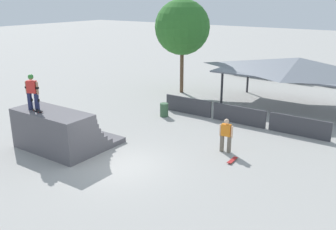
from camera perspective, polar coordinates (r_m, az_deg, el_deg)
The scene contains 13 objects.
ground_plane at distance 17.02m, azimuth -7.35°, elevation -7.68°, with size 160.00×160.00×0.00m, color #A3A09B.
quarter_pipe_ramp at distance 19.20m, azimuth -16.20°, elevation -2.48°, with size 4.22×3.74×2.00m.
skater_on_deck at distance 18.93m, azimuth -20.01°, elevation 3.66°, with size 0.75×0.42×1.75m.
skateboard_on_deck at distance 18.81m, azimuth -19.23°, elevation 0.66°, with size 0.79×0.33×0.09m.
bystander_walking at distance 18.19m, azimuth 8.83°, elevation -2.84°, with size 0.68×0.27×1.69m.
skateboard_on_ground at distance 17.52m, azimuth 9.76°, elevation -6.82°, with size 0.23×0.85×0.09m.
barrier_fence at distance 22.54m, azimuth 10.74°, elevation -0.02°, with size 10.39×0.12×1.05m.
pavilion_shelter at distance 26.25m, azimuth 19.30°, elevation 7.04°, with size 10.39×5.24×3.43m.
tree_beside_pavilion at distance 28.86m, azimuth 2.19°, elevation 13.21°, with size 4.16×4.16×7.12m.
trash_bin at distance 23.51m, azimuth -0.59°, elevation 0.78°, with size 0.52×0.52×0.85m, color #385B3D.
parked_car_black at distance 36.75m, azimuth 13.25°, elevation 6.74°, with size 4.62×1.97×1.27m.
parked_car_silver at distance 35.74m, azimuth 17.45°, elevation 6.10°, with size 4.46×2.12×1.27m.
parked_car_white at distance 35.29m, azimuth 22.00°, elevation 5.49°, with size 4.54×2.41×1.27m.
Camera 1 is at (10.47, -11.30, 7.22)m, focal length 40.00 mm.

